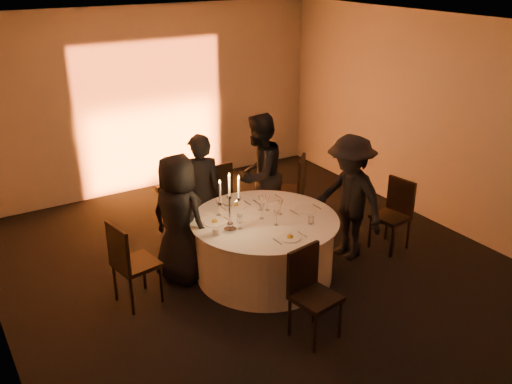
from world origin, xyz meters
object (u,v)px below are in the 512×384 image
chair_back_right (293,186)px  guest_right (350,198)px  chair_left (129,260)px  guest_back_left (200,193)px  coffee_cup (216,232)px  chair_right (395,210)px  guest_back_right (259,175)px  candelabra (230,211)px  chair_front (310,288)px  banquet_table (265,247)px  chair_back_left (214,193)px  guest_left (178,219)px

chair_back_right → guest_right: guest_right is taller
chair_left → guest_back_left: guest_back_left is taller
coffee_cup → chair_right: bearing=-5.2°
chair_back_right → guest_back_right: 0.64m
guest_back_right → candelabra: size_ratio=2.44×
chair_front → guest_back_right: (0.83, 2.32, 0.32)m
coffee_cup → guest_right: bearing=-3.1°
guest_back_left → candelabra: bearing=101.0°
chair_left → guest_back_left: bearing=-68.0°
chair_left → guest_right: bearing=-107.4°
banquet_table → guest_back_left: guest_back_left is taller
chair_back_left → chair_front: chair_back_left is taller
guest_back_left → chair_front: bearing=111.8°
coffee_cup → candelabra: bearing=-0.8°
chair_back_right → guest_back_right: guest_back_right is taller
guest_left → guest_right: 2.20m
guest_left → guest_right: guest_right is taller
guest_left → guest_back_right: (1.51, 0.62, 0.06)m
banquet_table → chair_back_right: size_ratio=1.74×
banquet_table → candelabra: (-0.50, -0.05, 0.63)m
guest_left → coffee_cup: bearing=178.4°
candelabra → chair_front: bearing=-77.7°
guest_back_right → coffee_cup: (-1.28, -1.12, -0.07)m
banquet_table → chair_left: chair_left is taller
chair_front → chair_right: bearing=14.8°
guest_left → guest_back_left: guest_back_left is taller
chair_front → guest_back_left: guest_back_left is taller
banquet_table → chair_right: 1.92m
banquet_table → chair_back_left: chair_back_left is taller
chair_back_right → chair_right: size_ratio=1.08×
chair_back_left → candelabra: candelabra is taller
guest_left → coffee_cup: size_ratio=14.69×
guest_back_right → candelabra: 1.57m
chair_back_right → chair_back_left: bearing=-61.8°
chair_front → guest_left: (-0.68, 1.71, 0.25)m
chair_back_left → guest_right: (1.16, -1.54, 0.24)m
chair_left → guest_back_right: size_ratio=0.59×
banquet_table → guest_back_right: size_ratio=1.03×
chair_right → candelabra: 2.45m
chair_front → coffee_cup: chair_front is taller
guest_back_right → coffee_cup: 1.70m
chair_right → coffee_cup: size_ratio=8.73×
banquet_table → guest_left: 1.11m
chair_left → guest_left: size_ratio=0.63×
guest_back_right → candelabra: guest_back_right is taller
chair_left → coffee_cup: chair_left is taller
guest_back_left → chair_right: bearing=168.7°
banquet_table → chair_back_left: 1.41m
guest_back_right → coffee_cup: size_ratio=15.83×
chair_back_left → coffee_cup: size_ratio=9.54×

